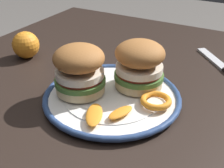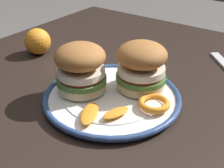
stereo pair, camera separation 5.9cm
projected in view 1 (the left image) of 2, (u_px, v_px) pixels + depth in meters
dining_table at (145, 143)px, 0.66m from camera, size 1.12×1.04×0.77m
dinner_plate at (112, 97)px, 0.61m from camera, size 0.28×0.28×0.02m
sandwich_half_left at (79, 69)px, 0.59m from camera, size 0.14×0.14×0.10m
sandwich_half_right at (139, 64)px, 0.61m from camera, size 0.14×0.14×0.10m
orange_peel_curled at (156, 101)px, 0.57m from camera, size 0.07×0.07×0.01m
orange_peel_strip_long at (121, 112)px, 0.54m from camera, size 0.04×0.06×0.01m
orange_peel_strip_short at (94, 114)px, 0.53m from camera, size 0.06×0.08×0.01m
whole_orange at (26, 45)px, 0.78m from camera, size 0.07×0.07×0.07m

